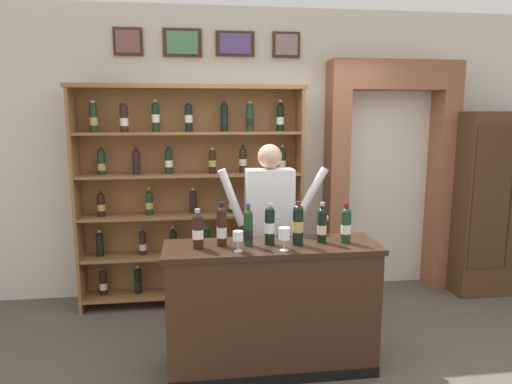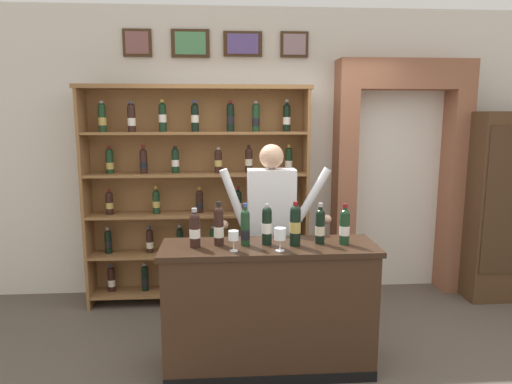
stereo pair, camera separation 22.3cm
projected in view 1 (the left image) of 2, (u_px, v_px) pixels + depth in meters
ground_plane at (291, 367)px, 3.53m from camera, size 14.00×14.00×0.02m
back_wall at (260, 153)px, 4.95m from camera, size 12.00×0.19×3.02m
wine_shelf at (191, 190)px, 4.56m from camera, size 2.27×0.34×2.21m
archway_doorway at (387, 164)px, 5.02m from camera, size 1.42×0.45×2.49m
side_cabinet at (495, 203)px, 4.91m from camera, size 0.90×0.46×1.96m
tasting_counter at (272, 308)px, 3.43m from camera, size 1.59×0.51×0.98m
shopkeeper at (270, 219)px, 3.92m from camera, size 0.98×0.22×1.69m
tasting_bottle_brunello at (198, 230)px, 3.24m from camera, size 0.08×0.08×0.29m
tasting_bottle_riserva at (222, 226)px, 3.30m from camera, size 0.07×0.07×0.33m
tasting_bottle_prosecco at (248, 227)px, 3.31m from camera, size 0.07×0.07×0.32m
tasting_bottle_grappa at (270, 225)px, 3.34m from camera, size 0.07×0.07×0.31m
tasting_bottle_chianti at (298, 224)px, 3.32m from camera, size 0.08×0.08×0.33m
tasting_bottle_super_tuscan at (322, 224)px, 3.39m from camera, size 0.07×0.07×0.31m
tasting_bottle_vin_santo at (346, 224)px, 3.38m from camera, size 0.08×0.08×0.30m
wine_glass_left at (238, 237)px, 3.16m from camera, size 0.07×0.07×0.15m
wine_glass_spare at (284, 235)px, 3.19m from camera, size 0.08×0.08×0.17m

